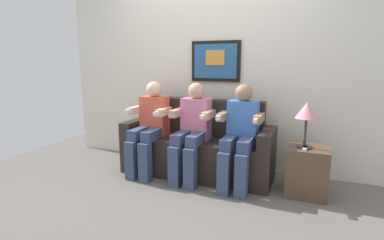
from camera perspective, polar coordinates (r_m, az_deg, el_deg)
name	(u,v)px	position (r m, az deg, el deg)	size (l,w,h in m)	color
ground_plane	(187,183)	(3.44, -0.97, -11.98)	(5.44, 5.44, 0.00)	#66605B
back_wall_assembly	(210,65)	(3.88, 3.53, 10.37)	(4.18, 0.10, 2.60)	silver
couch	(198,149)	(3.62, 1.06, -5.55)	(1.78, 0.58, 0.90)	#2D231E
person_on_left	(150,124)	(3.63, -8.02, -0.80)	(0.46, 0.56, 1.11)	#D8593F
person_in_middle	(192,128)	(3.39, 0.07, -1.54)	(0.46, 0.56, 1.11)	pink
person_on_right	(240,132)	(3.23, 9.15, -2.32)	(0.46, 0.56, 1.11)	#3F72CC
side_table_right	(307,171)	(3.31, 21.06, -9.01)	(0.40, 0.40, 0.50)	brown
table_lamp	(307,112)	(3.13, 21.00, 1.36)	(0.22, 0.22, 0.46)	#333338
spare_remote_on_table	(305,148)	(3.14, 20.65, -5.09)	(0.04, 0.13, 0.02)	white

